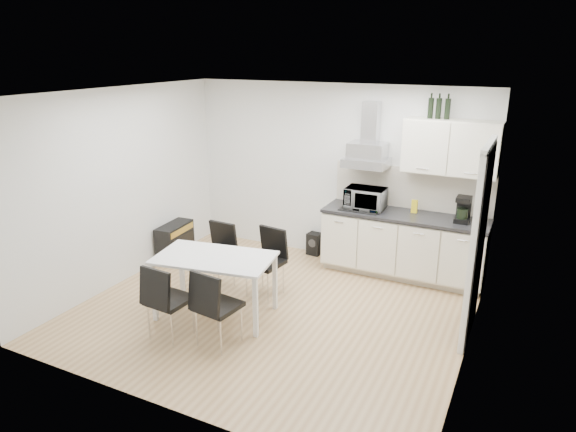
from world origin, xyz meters
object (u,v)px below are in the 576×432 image
object	(u,v)px
dining_table	(215,263)
chair_near_left	(170,301)
chair_far_right	(265,264)
chair_near_right	(218,307)
floor_speaker	(314,244)
chair_far_left	(215,258)
guitar_amp	(175,241)
kitchenette	(408,220)

from	to	relation	value
dining_table	chair_near_left	size ratio (longest dim) A/B	1.67
dining_table	chair_far_right	world-z (taller)	chair_far_right
chair_near_right	floor_speaker	size ratio (longest dim) A/B	2.57
chair_near_left	chair_near_right	bearing A→B (deg)	16.06
chair_far_left	chair_near_right	size ratio (longest dim) A/B	1.00
floor_speaker	chair_far_left	bearing A→B (deg)	-106.77
chair_near_left	guitar_amp	size ratio (longest dim) A/B	1.30
dining_table	chair_far_right	xyz separation A→B (m)	(0.28, 0.71, -0.23)
chair_far_right	guitar_amp	size ratio (longest dim) A/B	1.30
floor_speaker	chair_near_left	bearing A→B (deg)	-93.18
kitchenette	dining_table	world-z (taller)	kitchenette
dining_table	floor_speaker	distance (m)	2.34
kitchenette	chair_near_right	world-z (taller)	kitchenette
chair_far_left	guitar_amp	distance (m)	1.29
chair_far_right	floor_speaker	distance (m)	1.59
chair_far_right	chair_near_left	size ratio (longest dim) A/B	1.00
chair_far_left	kitchenette	bearing A→B (deg)	-141.92
chair_far_right	floor_speaker	world-z (taller)	chair_far_right
guitar_amp	dining_table	bearing A→B (deg)	-42.03
kitchenette	guitar_amp	xyz separation A→B (m)	(-3.28, -0.93, -0.56)
guitar_amp	kitchenette	bearing A→B (deg)	11.37
chair_near_left	floor_speaker	size ratio (longest dim) A/B	2.57
chair_near_right	guitar_amp	distance (m)	2.58
kitchenette	floor_speaker	distance (m)	1.60
chair_near_right	guitar_amp	world-z (taller)	chair_near_right
dining_table	guitar_amp	bearing A→B (deg)	133.08
guitar_amp	floor_speaker	distance (m)	2.13
chair_near_left	floor_speaker	bearing A→B (deg)	85.28
chair_near_right	chair_far_left	bearing A→B (deg)	132.52
chair_near_left	guitar_amp	world-z (taller)	chair_near_left
dining_table	chair_far_left	xyz separation A→B (m)	(-0.40, 0.59, -0.23)
chair_near_left	kitchenette	bearing A→B (deg)	59.51
chair_far_left	chair_near_left	bearing A→B (deg)	103.72
kitchenette	chair_far_right	distance (m)	2.06
chair_far_right	chair_near_right	xyz separation A→B (m)	(0.11, -1.23, 0.00)
kitchenette	chair_near_left	size ratio (longest dim) A/B	2.86
dining_table	chair_near_left	distance (m)	0.70
dining_table	chair_far_left	size ratio (longest dim) A/B	1.67
kitchenette	guitar_amp	world-z (taller)	kitchenette
dining_table	chair_far_right	distance (m)	0.79
chair_far_right	chair_near_right	size ratio (longest dim) A/B	1.00
chair_near_right	floor_speaker	xyz separation A→B (m)	(-0.09, 2.80, -0.27)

